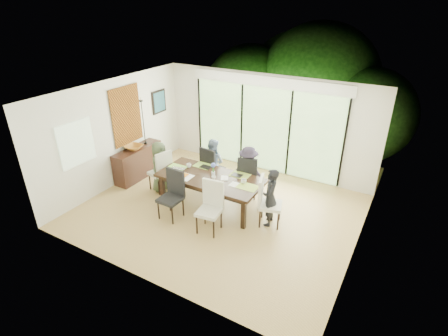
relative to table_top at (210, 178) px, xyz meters
The scene contains 62 objects.
floor 0.80m from the table_top, 24.29° to the right, with size 6.00×5.00×0.01m, color olive.
ceiling 2.00m from the table_top, 24.29° to the right, with size 6.00×5.00×0.01m, color white.
wall_back 2.48m from the table_top, 83.06° to the left, with size 6.00×0.02×2.70m, color silver.
wall_front 2.73m from the table_top, 83.74° to the right, with size 6.00×0.02×2.70m, color beige.
wall_left 2.79m from the table_top, behind, with size 0.02×5.00×2.70m, color white.
wall_right 3.36m from the table_top, ahead, with size 0.02×5.00×2.70m, color beige.
glass_doors 2.40m from the table_top, 82.95° to the left, with size 4.20×0.02×2.30m, color #598C3F.
blinds_header 2.94m from the table_top, 82.92° to the left, with size 4.40×0.06×0.28m, color white.
mullion_a 2.99m from the table_top, 127.86° to the left, with size 0.05×0.04×2.30m, color black.
mullion_b 2.41m from the table_top, 99.99° to the left, with size 0.05×0.04×2.30m, color black.
mullion_c 2.57m from the table_top, 66.98° to the left, with size 0.05×0.04×2.30m, color black.
mullion_d 3.37m from the table_top, 44.27° to the left, with size 0.05×0.04×2.30m, color black.
side_window 3.09m from the table_top, 153.60° to the right, with size 0.02×0.90×1.00m, color #8CAD7F.
deck 3.37m from the table_top, 84.94° to the left, with size 6.00×1.80×0.10m, color brown.
rail_top 4.08m from the table_top, 85.93° to the left, with size 6.00×0.08×0.06m, color brown.
foliage_left 5.34m from the table_top, 106.59° to the left, with size 3.20×3.20×3.20m, color #14380F.
foliage_mid 5.81m from the table_top, 83.07° to the left, with size 4.00×4.00×4.00m, color #14380F.
foliage_right 5.49m from the table_top, 62.92° to the left, with size 2.80×2.80×2.80m, color #14380F.
foliage_far 6.44m from the table_top, 92.79° to the left, with size 3.60×3.60×3.60m, color #14380F.
table_top is the anchor object (origin of this frame).
table_apron 0.09m from the table_top, 90.00° to the left, with size 2.22×0.91×0.10m, color black.
table_leg_fl 1.22m from the table_top, 158.29° to the right, with size 0.09×0.09×0.70m, color black.
table_leg_fr 1.22m from the table_top, 21.71° to the right, with size 0.09×0.09×0.70m, color black.
table_leg_bl 1.22m from the table_top, 158.29° to the left, with size 0.09×0.09×0.70m, color black.
table_leg_br 1.22m from the table_top, 21.71° to the left, with size 0.09×0.09×0.70m, color black.
chair_left_end 1.51m from the table_top, behind, with size 0.47×0.47×1.11m, color beige, non-canonical shape.
chair_right_end 1.51m from the table_top, ahead, with size 0.47×0.47×1.11m, color white, non-canonical shape.
chair_far_left 0.98m from the table_top, 117.90° to the left, with size 0.47×0.47×1.11m, color black, non-canonical shape.
chair_far_right 1.03m from the table_top, 57.09° to the left, with size 0.47×0.47×1.11m, color black, non-canonical shape.
chair_near_left 1.02m from the table_top, 119.89° to the right, with size 0.47×0.47×1.11m, color black, non-canonical shape.
chair_near_right 1.02m from the table_top, 60.11° to the right, with size 0.47×0.47×1.11m, color silver, non-canonical shape.
person_left_end 1.48m from the table_top, behind, with size 0.61×0.38×1.30m, color #414F35.
person_right_end 1.48m from the table_top, ahead, with size 0.61×0.38×1.30m, color black.
person_far_left 0.95m from the table_top, 118.47° to the left, with size 0.61×0.38×1.30m, color #748AA7.
person_far_right 1.00m from the table_top, 56.47° to the left, with size 0.61×0.38×1.30m, color #282132.
placemat_left 0.95m from the table_top, behind, with size 0.44×0.32×0.01m, color #7DB741.
placemat_right 0.95m from the table_top, ahead, with size 0.44×0.32×0.01m, color #A1BE44.
placemat_far_l 0.60m from the table_top, 138.37° to the left, with size 0.44×0.32×0.01m, color #88B13F.
placemat_far_r 0.68m from the table_top, 36.03° to the left, with size 0.44×0.32×0.01m, color #8AA239.
placemat_paper 0.63m from the table_top, 151.39° to the right, with size 0.44×0.32×0.01m, color white.
tablet_far_l 0.50m from the table_top, 135.00° to the left, with size 0.26×0.18×0.01m, color black.
tablet_far_r 0.61m from the table_top, 34.99° to the left, with size 0.24×0.17×0.01m, color black.
papers 0.70m from the table_top, ahead, with size 0.30×0.22×0.00m, color white.
platter_base 0.63m from the table_top, 151.39° to the right, with size 0.26×0.26×0.02m, color white.
platter_snacks 0.63m from the table_top, 151.39° to the right, with size 0.20×0.20×0.01m, color orange.
vase 0.12m from the table_top, 45.00° to the left, with size 0.08×0.08×0.12m, color silver.
hyacinth_stems 0.22m from the table_top, 45.00° to the left, with size 0.04×0.04×0.16m, color #337226.
hyacinth_blooms 0.32m from the table_top, 45.00° to the left, with size 0.11×0.11×0.11m, color #5567D5.
laptop 0.86m from the table_top, behind, with size 0.33×0.21×0.03m, color silver.
cup_a 0.72m from the table_top, 167.91° to the left, with size 0.13×0.13×0.10m, color white.
cup_b 0.20m from the table_top, 33.69° to the right, with size 0.10×0.10×0.09m, color white.
cup_c 0.81m from the table_top, ahead, with size 0.13×0.13×0.10m, color white.
book 0.26m from the table_top, 11.31° to the left, with size 0.17×0.23×0.02m, color white.
sideboard 2.50m from the table_top, behind, with size 0.42×1.50×0.84m, color black.
bowl 2.48m from the table_top, behind, with size 0.45×0.45×0.11m, color #985F21.
candlestick_base 2.55m from the table_top, 165.76° to the left, with size 0.09×0.09×0.04m, color black.
candlestick_shaft 2.65m from the table_top, 165.76° to the left, with size 0.02×0.02×1.17m, color black.
candlestick_pan 2.86m from the table_top, 165.76° to the left, with size 0.09×0.09×0.03m, color black.
candle 2.89m from the table_top, 165.76° to the left, with size 0.03×0.03×0.09m, color silver.
tapestry 2.86m from the table_top, behind, with size 0.02×1.00×1.50m, color #9C5316.
art_frame 3.27m from the table_top, 149.65° to the left, with size 0.03×0.55×0.65m, color black.
art_canvas 3.25m from the table_top, 149.46° to the left, with size 0.01×0.45×0.55m, color #1C4A5B.
Camera 1 is at (3.48, -5.81, 4.47)m, focal length 28.00 mm.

